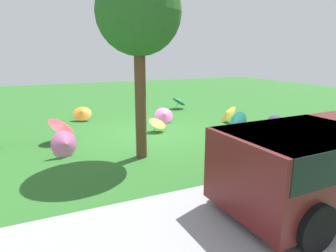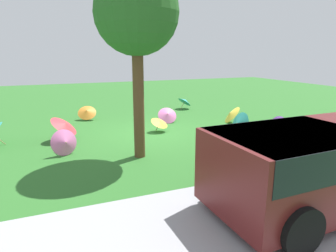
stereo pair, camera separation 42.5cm
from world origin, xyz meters
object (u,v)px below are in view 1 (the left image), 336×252
object	(u,v)px
parasol_teal_0	(179,101)
parasol_yellow_0	(227,113)
shade_tree	(139,15)
parasol_orange_1	(82,112)
park_bench	(271,134)
parasol_pink_0	(164,115)
parasol_teal_5	(236,123)
parasol_yellow_1	(158,122)
parasol_purple_0	(275,122)
van_dark	(326,158)
parasol_pink_1	(65,144)
parasol_red_0	(63,126)

from	to	relation	value
parasol_teal_0	parasol_yellow_0	size ratio (longest dim) A/B	0.82
shade_tree	parasol_orange_1	world-z (taller)	shade_tree
park_bench	parasol_pink_0	world-z (taller)	park_bench
parasol_pink_0	parasol_teal_5	bearing A→B (deg)	118.44
parasol_teal_0	parasol_pink_0	size ratio (longest dim) A/B	0.96
parasol_teal_0	parasol_orange_1	bearing A→B (deg)	9.62
parasol_yellow_1	parasol_teal_0	bearing A→B (deg)	-126.33
parasol_pink_0	parasol_yellow_1	bearing A→B (deg)	57.43
parasol_yellow_0	parasol_orange_1	bearing A→B (deg)	-25.91
parasol_purple_0	parasol_yellow_0	distance (m)	2.07
parasol_purple_0	parasol_teal_5	distance (m)	1.83
parasol_teal_5	parasol_orange_1	bearing A→B (deg)	-44.86
van_dark	parasol_teal_0	distance (m)	10.33
parasol_yellow_0	parasol_purple_0	bearing A→B (deg)	115.01
parasol_teal_5	van_dark	bearing A→B (deg)	72.31
parasol_teal_0	parasol_pink_1	xyz separation A→B (m)	(6.28, 5.34, -0.03)
park_bench	parasol_purple_0	size ratio (longest dim) A/B	2.53
parasol_yellow_1	parasol_orange_1	bearing A→B (deg)	-53.48
parasol_purple_0	parasol_red_0	distance (m)	7.69
parasol_pink_0	parasol_pink_1	size ratio (longest dim) A/B	1.05
van_dark	parasol_pink_1	xyz separation A→B (m)	(4.29, -4.78, -0.52)
shade_tree	parasol_purple_0	world-z (taller)	shade_tree
park_bench	parasol_pink_0	size ratio (longest dim) A/B	1.83
shade_tree	parasol_purple_0	size ratio (longest dim) A/B	7.77
parasol_teal_5	park_bench	bearing A→B (deg)	90.93
shade_tree	parasol_pink_1	xyz separation A→B (m)	(1.94, -0.86, -3.41)
park_bench	parasol_yellow_1	xyz separation A→B (m)	(2.39, -3.23, -0.09)
parasol_yellow_1	parasol_pink_1	distance (m)	3.70
parasol_yellow_1	shade_tree	bearing A→B (deg)	57.55
parasol_pink_0	shade_tree	bearing A→B (deg)	57.50
parasol_teal_5	parasol_yellow_0	bearing A→B (deg)	-116.88
parasol_teal_5	parasol_purple_0	bearing A→B (deg)	-179.58
parasol_purple_0	parasol_teal_5	size ratio (longest dim) A/B	0.72
park_bench	parasol_yellow_1	world-z (taller)	park_bench
park_bench	shade_tree	world-z (taller)	shade_tree
parasol_red_0	park_bench	bearing A→B (deg)	149.46
parasol_orange_1	parasol_pink_1	xyz separation A→B (m)	(1.16, 4.47, 0.01)
shade_tree	parasol_red_0	world-z (taller)	shade_tree
parasol_pink_1	van_dark	bearing A→B (deg)	131.88
parasol_red_0	parasol_pink_0	bearing A→B (deg)	-164.40
park_bench	parasol_pink_0	bearing A→B (deg)	-70.85
park_bench	parasol_pink_1	bearing A→B (deg)	-17.13
parasol_teal_0	parasol_yellow_0	xyz separation A→B (m)	(-0.45, 3.57, -0.05)
parasol_yellow_0	parasol_teal_0	bearing A→B (deg)	-82.82
shade_tree	parasol_pink_0	xyz separation A→B (m)	(-2.29, -3.59, -3.45)
parasol_purple_0	parasol_yellow_1	bearing A→B (deg)	-20.18
parasol_pink_0	parasol_pink_1	bearing A→B (deg)	32.81
parasol_purple_0	parasol_yellow_0	xyz separation A→B (m)	(0.87, -1.87, 0.08)
parasol_pink_0	parasol_yellow_1	distance (m)	1.53
parasol_red_0	parasol_yellow_0	xyz separation A→B (m)	(-6.63, -0.19, -0.17)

